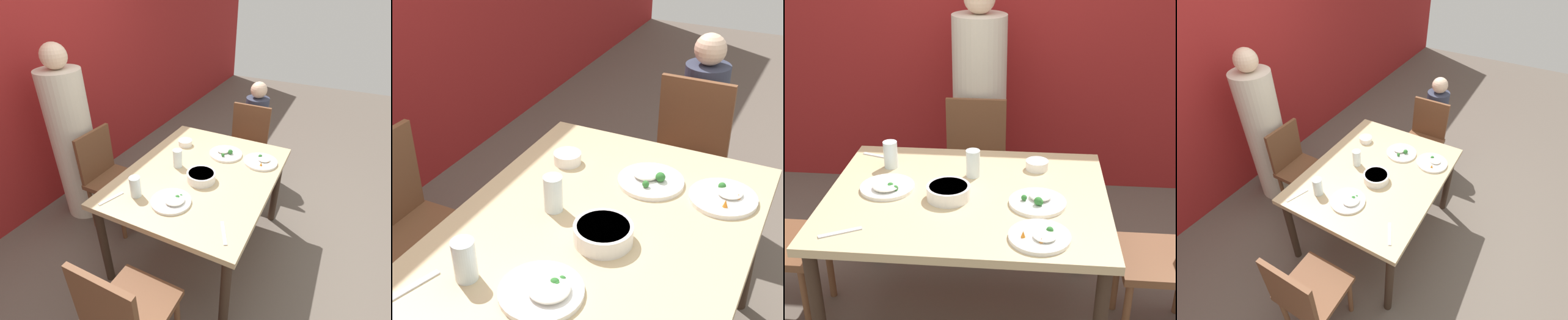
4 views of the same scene
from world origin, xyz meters
TOP-DOWN VIEW (x-y plane):
  - ground_plane at (0.00, 0.00)m, footprint 10.00×10.00m
  - wall_back at (0.00, 1.61)m, footprint 10.00×0.06m
  - dining_table at (0.00, 0.00)m, footprint 1.32×1.03m
  - chair_adult_spot at (-0.05, 0.85)m, footprint 0.40×0.40m
  - chair_child_spot at (1.00, -0.02)m, footprint 0.40×0.40m
  - chair_empty_left at (-1.00, -0.06)m, footprint 0.40×0.40m
  - person_adult at (-0.05, 1.20)m, footprint 0.36×0.36m
  - person_child at (1.29, -0.02)m, footprint 0.24×0.24m
  - bowl_curry at (-0.08, -0.04)m, footprint 0.20×0.20m
  - plate_rice_adult at (-0.38, 0.01)m, footprint 0.26×0.26m
  - plate_rice_child at (0.34, -0.35)m, footprint 0.26×0.26m
  - plate_noodles at (0.33, -0.06)m, footprint 0.26×0.26m
  - bowl_rice_small at (0.33, 0.30)m, footprint 0.12×0.12m
  - glass_water_tall at (-0.42, 0.26)m, footprint 0.07×0.07m
  - glass_water_short at (0.01, 0.19)m, footprint 0.07×0.07m
  - fork_steel at (-0.53, 0.38)m, footprint 0.18×0.07m
  - spoon_steel at (-0.48, -0.38)m, footprint 0.17×0.10m

SIDE VIEW (x-z plane):
  - ground_plane at x=0.00m, z-range 0.00..0.00m
  - chair_adult_spot at x=-0.05m, z-range 0.05..0.92m
  - chair_child_spot at x=1.00m, z-range 0.05..0.92m
  - chair_empty_left at x=-1.00m, z-range 0.05..0.92m
  - person_child at x=1.29m, z-range -0.04..1.03m
  - dining_table at x=0.00m, z-range 0.29..1.02m
  - person_adult at x=-0.05m, z-range -0.07..1.49m
  - fork_steel at x=-0.53m, z-range 0.73..0.74m
  - spoon_steel at x=-0.48m, z-range 0.73..0.74m
  - plate_rice_child at x=0.34m, z-range 0.72..0.77m
  - plate_noodles at x=0.33m, z-range 0.72..0.78m
  - plate_rice_adult at x=-0.38m, z-range 0.73..0.78m
  - bowl_rice_small at x=0.33m, z-range 0.74..0.78m
  - bowl_curry at x=-0.08m, z-range 0.74..0.80m
  - glass_water_short at x=0.01m, z-range 0.73..0.87m
  - glass_water_tall at x=-0.42m, z-range 0.73..0.88m
  - wall_back at x=0.00m, z-range 0.00..2.70m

